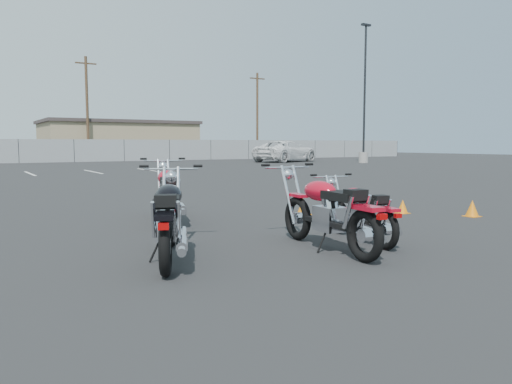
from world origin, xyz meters
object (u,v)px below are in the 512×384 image
white_van (286,145)px  motorcycle_rear_red (361,212)px  motorcycle_second_black (169,219)px  motorcycle_third_red (329,212)px  motorcycle_front_red (169,193)px

white_van → motorcycle_rear_red: bearing=126.8°
motorcycle_rear_red → white_van: white_van is taller
motorcycle_second_black → motorcycle_third_red: 2.14m
white_van → motorcycle_third_red: bearing=125.9°
motorcycle_rear_red → white_van: 32.94m
motorcycle_rear_red → white_van: bearing=57.6°
motorcycle_third_red → motorcycle_rear_red: size_ratio=1.20×
white_van → motorcycle_second_black: bearing=122.5°
motorcycle_front_red → white_van: (19.42, 24.54, 0.79)m
motorcycle_front_red → motorcycle_second_black: 3.16m
motorcycle_second_black → motorcycle_front_red: bearing=69.1°
motorcycle_second_black → white_van: size_ratio=0.33×
motorcycle_rear_red → white_van: (17.66, 27.80, 0.88)m
motorcycle_second_black → motorcycle_third_red: (2.07, -0.56, 0.00)m
motorcycle_third_red → motorcycle_rear_red: 0.86m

